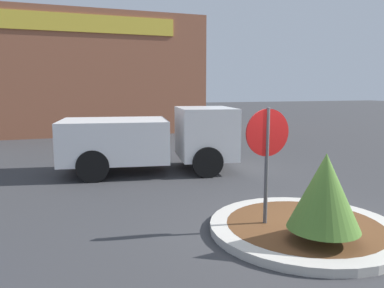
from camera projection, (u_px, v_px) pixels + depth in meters
ground_plane at (304, 232)px, 6.72m from camera, size 120.00×120.00×0.00m
traffic_island at (304, 228)px, 6.71m from camera, size 3.38×3.38×0.14m
stop_sign at (267, 146)px, 6.57m from camera, size 0.84×0.07×2.23m
island_shrub at (325, 191)px, 5.83m from camera, size 1.13×1.13×1.42m
utility_truck at (151, 138)px, 11.48m from camera, size 5.49×3.06×1.97m
storefront_building at (85, 75)px, 22.31m from camera, size 13.25×6.07×6.68m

